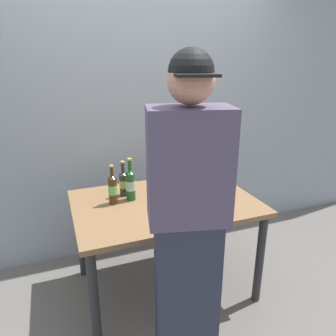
% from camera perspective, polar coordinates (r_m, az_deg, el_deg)
% --- Properties ---
extents(ground_plane, '(8.00, 8.00, 0.00)m').
position_cam_1_polar(ground_plane, '(2.70, -0.55, -20.63)').
color(ground_plane, slate).
rests_on(ground_plane, ground).
extents(desk, '(1.30, 0.89, 0.75)m').
position_cam_1_polar(desk, '(2.33, -0.61, -8.03)').
color(desk, olive).
rests_on(desk, ground).
extents(laptop, '(0.31, 0.30, 0.23)m').
position_cam_1_polar(laptop, '(2.48, 5.39, -2.75)').
color(laptop, '#383D4C').
rests_on(laptop, desk).
extents(beer_bottle_amber, '(0.07, 0.07, 0.32)m').
position_cam_1_polar(beer_bottle_amber, '(2.28, -6.86, -2.95)').
color(beer_bottle_amber, '#1E5123').
rests_on(beer_bottle_amber, desk).
extents(beer_bottle_green, '(0.06, 0.06, 0.27)m').
position_cam_1_polar(beer_bottle_green, '(2.37, -8.11, -2.67)').
color(beer_bottle_green, '#333333').
rests_on(beer_bottle_green, desk).
extents(beer_bottle_brown, '(0.06, 0.06, 0.29)m').
position_cam_1_polar(beer_bottle_brown, '(2.24, -10.03, -3.75)').
color(beer_bottle_brown, '#472B14').
rests_on(beer_bottle_brown, desk).
extents(person_figure, '(0.44, 0.36, 1.78)m').
position_cam_1_polar(person_figure, '(1.62, 3.56, -10.97)').
color(person_figure, '#2D3347').
rests_on(person_figure, ground).
extents(coffee_mug, '(0.12, 0.08, 0.11)m').
position_cam_1_polar(coffee_mug, '(2.11, 10.13, -7.01)').
color(coffee_mug, '#BF4C33').
rests_on(coffee_mug, desk).
extents(back_wall, '(6.00, 0.10, 2.60)m').
position_cam_1_polar(back_wall, '(2.83, -6.01, 10.34)').
color(back_wall, '#99A3AD').
rests_on(back_wall, ground).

